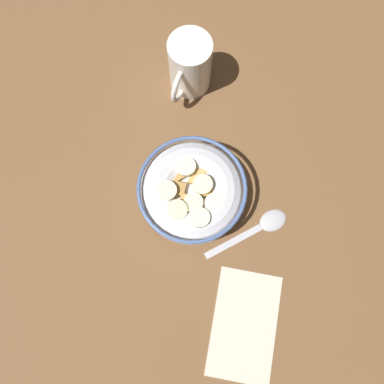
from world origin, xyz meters
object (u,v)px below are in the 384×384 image
(cereal_bowl, at_px, (192,192))
(coffee_mug, at_px, (189,66))
(spoon, at_px, (264,225))
(folded_napkin, at_px, (244,325))

(cereal_bowl, distance_m, coffee_mug, 0.20)
(spoon, bearing_deg, folded_napkin, 11.26)
(coffee_mug, xyz_separation_m, folded_napkin, (0.32, 0.23, -0.05))
(spoon, height_order, coffee_mug, coffee_mug)
(spoon, xyz_separation_m, folded_napkin, (0.15, 0.03, -0.00))
(cereal_bowl, xyz_separation_m, folded_napkin, (0.14, 0.15, -0.03))
(cereal_bowl, height_order, spoon, cereal_bowl)
(cereal_bowl, relative_size, coffee_mug, 1.59)
(spoon, bearing_deg, coffee_mug, -130.29)
(folded_napkin, bearing_deg, coffee_mug, -143.89)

